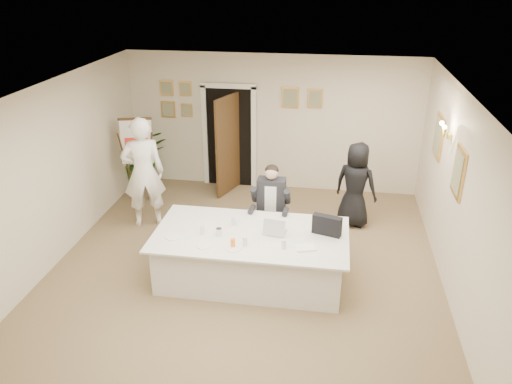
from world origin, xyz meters
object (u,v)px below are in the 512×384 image
object	(u,v)px
flip_chart	(140,164)
laptop	(275,224)
conference_table	(251,256)
paper_stack	(305,248)
laptop_bag	(327,225)
standing_man	(143,173)
seated_man	(271,206)
oj_glass	(233,243)
standing_woman	(356,185)
potted_palm	(141,156)
steel_jug	(219,232)

from	to	relation	value
flip_chart	laptop	distance (m)	3.74
conference_table	paper_stack	bearing A→B (deg)	-20.39
laptop	paper_stack	world-z (taller)	laptop
laptop	paper_stack	bearing A→B (deg)	-30.02
flip_chart	paper_stack	world-z (taller)	flip_chart
flip_chart	laptop_bag	world-z (taller)	flip_chart
standing_man	laptop	distance (m)	2.86
seated_man	laptop_bag	xyz separation A→B (m)	(0.93, -0.89, 0.19)
seated_man	paper_stack	world-z (taller)	seated_man
laptop_bag	oj_glass	world-z (taller)	laptop_bag
laptop_bag	oj_glass	size ratio (longest dim) A/B	3.26
standing_man	laptop	bearing A→B (deg)	129.93
standing_woman	standing_man	bearing A→B (deg)	30.83
standing_man	paper_stack	bearing A→B (deg)	127.92
conference_table	seated_man	world-z (taller)	seated_man
standing_woman	paper_stack	xyz separation A→B (m)	(-0.74, -2.33, 0.01)
oj_glass	paper_stack	bearing A→B (deg)	6.98
seated_man	flip_chart	size ratio (longest dim) A/B	0.86
paper_stack	standing_man	bearing A→B (deg)	149.55
oj_glass	laptop_bag	bearing A→B (deg)	24.36
conference_table	standing_man	xyz separation A→B (m)	(-2.17, 1.45, 0.62)
conference_table	oj_glass	world-z (taller)	oj_glass
laptop	laptop_bag	distance (m)	0.75
laptop_bag	conference_table	bearing A→B (deg)	-155.56
standing_man	laptop	xyz separation A→B (m)	(2.51, -1.36, -0.10)
potted_palm	laptop	bearing A→B (deg)	-43.71
paper_stack	laptop_bag	bearing A→B (deg)	58.81
conference_table	flip_chart	world-z (taller)	flip_chart
conference_table	oj_glass	bearing A→B (deg)	-112.82
standing_woman	potted_palm	world-z (taller)	standing_woman
steel_jug	potted_palm	bearing A→B (deg)	126.63
conference_table	paper_stack	world-z (taller)	paper_stack
conference_table	laptop	distance (m)	0.63
seated_man	laptop_bag	distance (m)	1.30
standing_man	steel_jug	size ratio (longest dim) A/B	18.38
seated_man	oj_glass	bearing A→B (deg)	-100.51
conference_table	flip_chart	bearing A→B (deg)	137.83
laptop	oj_glass	xyz separation A→B (m)	(-0.52, -0.52, -0.07)
flip_chart	laptop_bag	distance (m)	4.33
potted_palm	steel_jug	size ratio (longest dim) A/B	11.45
steel_jug	laptop	bearing A→B (deg)	15.04
conference_table	seated_man	xyz separation A→B (m)	(0.16, 1.04, 0.34)
paper_stack	seated_man	bearing A→B (deg)	116.06
conference_table	laptop_bag	world-z (taller)	laptop_bag
conference_table	potted_palm	distance (m)	4.37
standing_man	standing_woman	size ratio (longest dim) A/B	1.29
paper_stack	oj_glass	size ratio (longest dim) A/B	2.05
standing_man	steel_jug	xyz separation A→B (m)	(1.72, -1.57, -0.18)
conference_table	potted_palm	world-z (taller)	potted_palm
conference_table	oj_glass	xyz separation A→B (m)	(-0.18, -0.43, 0.45)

